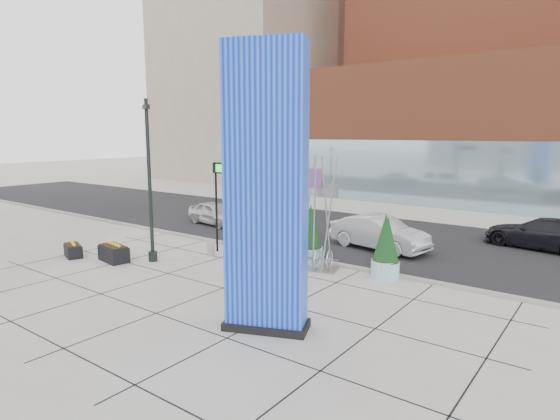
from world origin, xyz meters
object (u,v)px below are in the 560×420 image
Objects in this scene: public_art_sculpture at (313,240)px; overhead_street_sign at (227,176)px; blue_pylon at (266,196)px; car_silver_mid at (379,233)px; concrete_bollard at (211,249)px; lamp_post at (150,197)px; car_white_west at (215,213)px.

overhead_street_sign is (-4.54, -0.20, 2.39)m from public_art_sculpture.
blue_pylon is 1.63× the size of car_silver_mid.
concrete_bollard is at bearing 177.32° from public_art_sculpture.
blue_pylon is at bearing -17.49° from lamp_post.
public_art_sculpture is 1.11× the size of overhead_street_sign.
car_silver_mid is at bearing 66.09° from public_art_sculpture.
public_art_sculpture is at bearing 88.11° from blue_pylon.
blue_pylon is 1.89× the size of overhead_street_sign.
overhead_street_sign is at bearing 117.75° from blue_pylon.
concrete_bollard is at bearing -111.02° from overhead_street_sign.
blue_pylon is at bearing -36.75° from overhead_street_sign.
public_art_sculpture is (-2.16, 5.82, -2.62)m from blue_pylon.
lamp_post is 1.72× the size of car_white_west.
blue_pylon is at bearing -121.51° from car_white_west.
concrete_bollard is 3.42m from overhead_street_sign.
lamp_post is at bearing -122.53° from concrete_bollard.
lamp_post reaches higher than public_art_sculpture.
concrete_bollard is at bearing 145.28° from car_silver_mid.
concrete_bollard is at bearing 123.41° from blue_pylon.
public_art_sculpture reaches higher than car_silver_mid.
lamp_post is 3.61m from concrete_bollard.
lamp_post is 7.22m from public_art_sculpture.
public_art_sculpture is at bearing 5.79° from overhead_street_sign.
overhead_street_sign is (1.74, 2.97, 0.76)m from lamp_post.
concrete_bollard is 0.15× the size of overhead_street_sign.
blue_pylon is 1.97× the size of car_white_west.
car_white_west is 10.71m from car_silver_mid.
car_white_west is (-9.91, 4.45, -0.54)m from public_art_sculpture.
blue_pylon reaches higher than lamp_post.
overhead_street_sign reaches higher than car_white_west.
blue_pylon reaches higher than public_art_sculpture.
concrete_bollard is (1.38, 2.17, -2.54)m from lamp_post.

